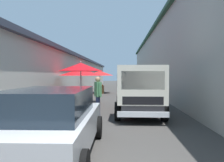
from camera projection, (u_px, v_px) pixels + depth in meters
ground at (115, 98)px, 16.32m from camera, size 90.00×90.00×0.00m
building_left_whitewash at (37, 75)px, 18.86m from camera, size 49.80×7.50×3.49m
building_right_concrete at (198, 60)px, 18.14m from camera, size 49.80×7.50×6.02m
fruit_stall_near_left at (100, 75)px, 20.09m from camera, size 2.53×2.53×2.17m
fruit_stall_far_left at (81, 76)px, 13.11m from camera, size 2.60×2.60×2.20m
fruit_stall_far_right at (81, 72)px, 10.59m from camera, size 2.16×2.16×2.40m
hatchback_car at (52, 122)px, 4.62m from camera, size 3.94×1.99×1.45m
delivery_truck at (140, 92)px, 8.80m from camera, size 4.92×1.98×2.08m
vendor_by_crates at (154, 87)px, 13.95m from camera, size 0.25×0.65×1.65m
vendor_in_shade at (98, 93)px, 9.13m from camera, size 0.62×0.36×1.66m
plastic_stool at (88, 93)px, 17.00m from camera, size 0.30×0.30×0.43m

